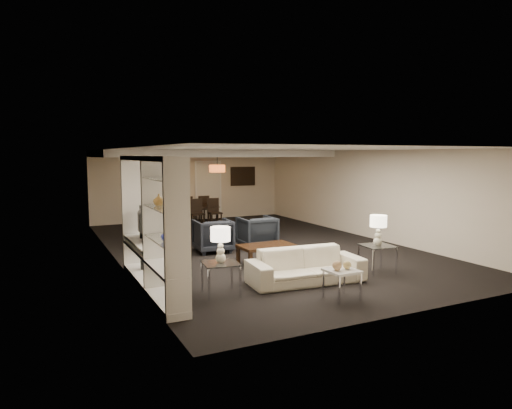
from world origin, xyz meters
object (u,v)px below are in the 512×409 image
object	(u,v)px
table_lamp_left	(220,245)
coffee_table	(266,254)
armchair_left	(213,236)
vase_amber	(159,200)
chair_fm	(186,209)
chair_nr	(215,212)
dining_table	(192,215)
floor_lamp	(162,198)
pendant_light	(217,169)
table_lamp_right	(378,230)
television	(141,224)
marble_table	(342,284)
armchair_right	(257,232)
chair_nl	(180,214)
sofa	(306,266)
chair_fr	(202,208)
side_table_right	(377,259)
chair_nm	(198,213)
side_table_left	(221,279)
vase_blue	(167,235)
floor_speaker	(144,245)
chair_fl	(169,210)

from	to	relation	value
table_lamp_left	coffee_table	bearing A→B (deg)	43.26
armchair_left	vase_amber	world-z (taller)	vase_amber
vase_amber	chair_fm	bearing A→B (deg)	70.09
chair_nr	chair_fm	size ratio (longest dim) A/B	1.00
dining_table	floor_lamp	size ratio (longest dim) A/B	0.98
pendant_light	floor_lamp	bearing A→B (deg)	137.12
table_lamp_right	television	distance (m)	4.69
armchair_left	marble_table	bearing A→B (deg)	101.45
chair_nr	armchair_right	bearing A→B (deg)	-93.08
pendant_light	television	size ratio (longest dim) A/B	0.50
television	chair_nl	size ratio (longest dim) A/B	1.14
sofa	armchair_left	bearing A→B (deg)	105.25
coffee_table	chair_fr	world-z (taller)	chair_fr
armchair_left	dining_table	world-z (taller)	armchair_left
coffee_table	side_table_right	size ratio (longest dim) A/B	2.00
table_lamp_left	chair_fm	size ratio (longest dim) A/B	0.66
table_lamp_left	chair_nm	size ratio (longest dim) A/B	0.66
marble_table	chair_nm	bearing A→B (deg)	87.96
pendant_light	coffee_table	world-z (taller)	pendant_light
side_table_left	vase_amber	world-z (taller)	vase_amber
television	vase_amber	world-z (taller)	vase_amber
chair_nm	sofa	bearing A→B (deg)	-87.75
vase_blue	floor_lamp	size ratio (longest dim) A/B	0.10
table_lamp_left	chair_nr	world-z (taller)	table_lamp_left
dining_table	chair_nm	distance (m)	0.67
table_lamp_right	coffee_table	bearing A→B (deg)	136.74
side_table_left	floor_lamp	world-z (taller)	floor_lamp
table_lamp_right	chair_nm	xyz separation A→B (m)	(-1.41, 7.08, -0.40)
television	floor_speaker	size ratio (longest dim) A/B	0.87
table_lamp_left	side_table_left	bearing A→B (deg)	0.00
vase_blue	dining_table	distance (m)	8.61
side_table_left	chair_nl	bearing A→B (deg)	78.88
dining_table	chair_fm	world-z (taller)	chair_fm
television	dining_table	size ratio (longest dim) A/B	0.59
armchair_left	chair_nm	bearing A→B (deg)	-99.58
coffee_table	chair_nm	bearing A→B (deg)	86.96
armchair_left	dining_table	bearing A→B (deg)	-97.69
side_table_left	television	size ratio (longest dim) A/B	0.57
vase_amber	chair_fl	bearing A→B (deg)	73.85
side_table_right	chair_fl	distance (m)	8.62
table_lamp_left	chair_fl	size ratio (longest dim) A/B	0.66
side_table_left	table_lamp_left	bearing A→B (deg)	0.00
chair_fr	side_table_right	bearing A→B (deg)	91.32
armchair_left	floor_speaker	distance (m)	2.47
marble_table	chair_nl	size ratio (longest dim) A/B	0.54
floor_speaker	chair_nr	bearing A→B (deg)	81.33
table_lamp_right	chair_fl	xyz separation A→B (m)	(-2.01, 8.38, -0.40)
vase_blue	floor_lamp	xyz separation A→B (m)	(2.11, 8.57, -0.25)
armchair_right	vase_amber	world-z (taller)	vase_amber
armchair_left	vase_amber	size ratio (longest dim) A/B	4.67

